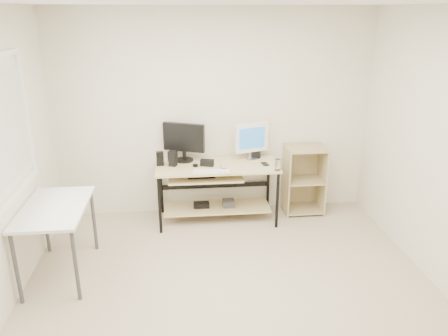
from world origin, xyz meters
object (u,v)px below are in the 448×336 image
(side_table, at_px, (55,214))
(audio_controller, at_px, (160,159))
(black_monitor, at_px, (184,140))
(desk, at_px, (215,180))
(shelf_unit, at_px, (303,179))
(white_imac, at_px, (252,139))

(side_table, xyz_separation_m, audio_controller, (0.98, 1.09, 0.17))
(black_monitor, bearing_deg, audio_controller, -132.58)
(desk, xyz_separation_m, audio_controller, (-0.67, 0.03, 0.30))
(black_monitor, bearing_deg, desk, -3.46)
(black_monitor, height_order, audio_controller, black_monitor)
(audio_controller, bearing_deg, side_table, -139.40)
(shelf_unit, height_order, audio_controller, audio_controller)
(white_imac, bearing_deg, desk, -179.80)
(shelf_unit, bearing_deg, desk, -172.23)
(shelf_unit, distance_m, black_monitor, 1.65)
(audio_controller, bearing_deg, white_imac, -1.29)
(shelf_unit, relative_size, black_monitor, 1.75)
(side_table, bearing_deg, audio_controller, 48.00)
(side_table, bearing_deg, shelf_unit, 23.33)
(desk, distance_m, black_monitor, 0.64)
(white_imac, height_order, audio_controller, white_imac)
(side_table, distance_m, audio_controller, 1.48)
(side_table, height_order, white_imac, white_imac)
(desk, bearing_deg, black_monitor, 154.58)
(side_table, xyz_separation_m, white_imac, (2.13, 1.22, 0.35))
(side_table, height_order, audio_controller, audio_controller)
(side_table, distance_m, black_monitor, 1.82)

